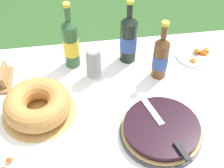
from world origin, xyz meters
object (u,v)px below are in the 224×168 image
object	(u,v)px
bundt_cake	(38,105)
juice_bottle_red	(129,39)
cider_bottle_amber	(161,57)
snack_plate_left	(197,54)
berry_tart	(161,130)
serving_knife	(166,130)
cup_stack	(94,62)
cider_bottle_green	(71,43)

from	to	relation	value
bundt_cake	juice_bottle_red	world-z (taller)	juice_bottle_red
cider_bottle_amber	snack_plate_left	world-z (taller)	cider_bottle_amber
bundt_cake	juice_bottle_red	distance (m)	0.55
bundt_cake	snack_plate_left	bearing A→B (deg)	19.04
cider_bottle_amber	snack_plate_left	size ratio (longest dim) A/B	1.32
berry_tart	bundt_cake	size ratio (longest dim) A/B	1.06
berry_tart	snack_plate_left	distance (m)	0.57
serving_knife	cup_stack	size ratio (longest dim) A/B	2.08
serving_knife	cider_bottle_green	distance (m)	0.63
juice_bottle_red	snack_plate_left	xyz separation A→B (m)	(0.37, -0.02, -0.12)
bundt_cake	cup_stack	bearing A→B (deg)	37.47
cider_bottle_amber	snack_plate_left	bearing A→B (deg)	26.29
cider_bottle_green	cup_stack	bearing A→B (deg)	-47.03
serving_knife	snack_plate_left	bearing A→B (deg)	-48.82
cup_stack	snack_plate_left	size ratio (longest dim) A/B	0.75
cider_bottle_amber	juice_bottle_red	xyz separation A→B (m)	(-0.13, 0.14, 0.01)
berry_tart	serving_knife	size ratio (longest dim) A/B	0.94
berry_tart	bundt_cake	xyz separation A→B (m)	(-0.50, 0.19, 0.03)
berry_tart	snack_plate_left	xyz separation A→B (m)	(0.32, 0.47, -0.02)
berry_tart	cider_bottle_green	distance (m)	0.61
serving_knife	cider_bottle_amber	xyz separation A→B (m)	(0.07, 0.38, 0.05)
juice_bottle_red	bundt_cake	bearing A→B (deg)	-145.75
berry_tart	juice_bottle_red	size ratio (longest dim) A/B	1.00
berry_tart	serving_knife	xyz separation A→B (m)	(0.01, -0.03, 0.04)
snack_plate_left	berry_tart	bearing A→B (deg)	-124.16
cider_bottle_green	juice_bottle_red	size ratio (longest dim) A/B	1.02
berry_tart	cider_bottle_amber	xyz separation A→B (m)	(0.08, 0.35, 0.09)
bundt_cake	juice_bottle_red	size ratio (longest dim) A/B	0.94
serving_knife	cider_bottle_green	size ratio (longest dim) A/B	1.04
serving_knife	bundt_cake	world-z (taller)	bundt_cake
berry_tart	cider_bottle_green	bearing A→B (deg)	124.18
cider_bottle_green	snack_plate_left	xyz separation A→B (m)	(0.65, -0.03, -0.12)
cider_bottle_amber	cider_bottle_green	bearing A→B (deg)	160.83
serving_knife	cider_bottle_green	xyz separation A→B (m)	(-0.34, 0.52, 0.07)
berry_tart	cider_bottle_green	xyz separation A→B (m)	(-0.33, 0.49, 0.11)
juice_bottle_red	snack_plate_left	bearing A→B (deg)	-3.75
berry_tart	cider_bottle_amber	distance (m)	0.37
cup_stack	juice_bottle_red	bearing A→B (deg)	29.23
serving_knife	juice_bottle_red	size ratio (longest dim) A/B	1.07
bundt_cake	juice_bottle_red	bearing A→B (deg)	34.25
berry_tart	serving_knife	bearing A→B (deg)	-73.11
cup_stack	snack_plate_left	bearing A→B (deg)	8.23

